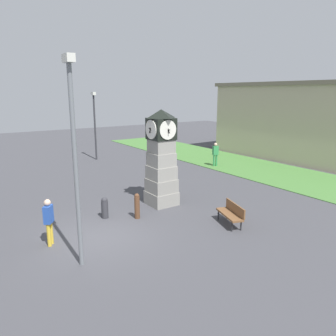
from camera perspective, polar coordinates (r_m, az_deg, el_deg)
name	(u,v)px	position (r m, az deg, el deg)	size (l,w,h in m)	color
ground_plane	(101,237)	(12.99, -11.51, -11.73)	(75.54, 75.54, 0.00)	#424247
clock_tower	(161,161)	(15.68, -1.17, 1.29)	(1.45, 1.42, 4.62)	gray
bollard_near_tower	(137,206)	(14.38, -5.41, -6.57)	(0.23, 0.23, 1.13)	brown
bollard_mid_row	(105,207)	(14.65, -10.97, -6.75)	(0.30, 0.30, 0.96)	#333338
bench	(231,213)	(13.92, 11.00, -7.65)	(1.69, 1.01, 0.90)	brown
pedestrian_near_bench	(49,219)	(12.51, -20.06, -8.35)	(0.46, 0.43, 1.73)	gold
pedestrian_by_cars	(215,153)	(24.40, 8.25, 2.62)	(0.34, 0.45, 1.77)	#338C4C
street_lamp_near_road	(74,150)	(10.07, -15.98, 2.97)	(0.50, 0.24, 6.44)	slate
street_lamp_far_side	(95,121)	(27.05, -12.65, 8.07)	(0.50, 0.24, 5.41)	#333338
warehouse_blue_far	(327,120)	(31.39, 25.90, 7.60)	(15.59, 12.20, 6.19)	#B7A88E
grass_verge_far	(306,180)	(22.21, 22.89, -1.98)	(45.33, 5.67, 0.04)	#477A38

